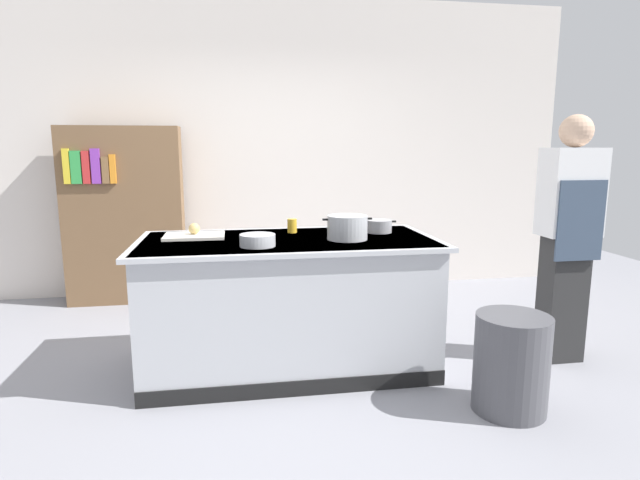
{
  "coord_description": "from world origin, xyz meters",
  "views": [
    {
      "loc": [
        -0.34,
        -3.37,
        1.5
      ],
      "look_at": [
        0.25,
        0.2,
        0.85
      ],
      "focal_mm": 28.89,
      "sensor_mm": 36.0,
      "label": 1
    }
  ],
  "objects_px": {
    "mixing_bowl": "(258,240)",
    "bookshelf": "(124,216)",
    "onion": "(194,229)",
    "juice_cup": "(292,226)",
    "sauce_pan": "(379,226)",
    "person_chef": "(568,234)",
    "stock_pot": "(347,227)",
    "trash_bin": "(511,363)"
  },
  "relations": [
    {
      "from": "stock_pot",
      "to": "person_chef",
      "type": "xyz_separation_m",
      "value": [
        1.54,
        -0.11,
        -0.07
      ]
    },
    {
      "from": "stock_pot",
      "to": "trash_bin",
      "type": "xyz_separation_m",
      "value": [
        0.8,
        -0.74,
        -0.7
      ]
    },
    {
      "from": "onion",
      "to": "stock_pot",
      "type": "bearing_deg",
      "value": -14.14
    },
    {
      "from": "juice_cup",
      "to": "bookshelf",
      "type": "xyz_separation_m",
      "value": [
        -1.46,
        1.55,
        -0.1
      ]
    },
    {
      "from": "mixing_bowl",
      "to": "person_chef",
      "type": "relative_size",
      "value": 0.13
    },
    {
      "from": "trash_bin",
      "to": "bookshelf",
      "type": "relative_size",
      "value": 0.34
    },
    {
      "from": "juice_cup",
      "to": "mixing_bowl",
      "type": "bearing_deg",
      "value": -119.29
    },
    {
      "from": "onion",
      "to": "juice_cup",
      "type": "relative_size",
      "value": 0.75
    },
    {
      "from": "juice_cup",
      "to": "person_chef",
      "type": "height_order",
      "value": "person_chef"
    },
    {
      "from": "sauce_pan",
      "to": "juice_cup",
      "type": "bearing_deg",
      "value": 171.88
    },
    {
      "from": "sauce_pan",
      "to": "person_chef",
      "type": "height_order",
      "value": "person_chef"
    },
    {
      "from": "juice_cup",
      "to": "trash_bin",
      "type": "distance_m",
      "value": 1.69
    },
    {
      "from": "sauce_pan",
      "to": "juice_cup",
      "type": "relative_size",
      "value": 2.48
    },
    {
      "from": "stock_pot",
      "to": "sauce_pan",
      "type": "relative_size",
      "value": 1.34
    },
    {
      "from": "onion",
      "to": "trash_bin",
      "type": "relative_size",
      "value": 0.13
    },
    {
      "from": "person_chef",
      "to": "bookshelf",
      "type": "bearing_deg",
      "value": 70.88
    },
    {
      "from": "sauce_pan",
      "to": "trash_bin",
      "type": "xyz_separation_m",
      "value": [
        0.52,
        -0.98,
        -0.66
      ]
    },
    {
      "from": "bookshelf",
      "to": "mixing_bowl",
      "type": "bearing_deg",
      "value": -59.51
    },
    {
      "from": "sauce_pan",
      "to": "person_chef",
      "type": "relative_size",
      "value": 0.14
    },
    {
      "from": "mixing_bowl",
      "to": "bookshelf",
      "type": "distance_m",
      "value": 2.35
    },
    {
      "from": "juice_cup",
      "to": "trash_bin",
      "type": "bearing_deg",
      "value": -43.19
    },
    {
      "from": "juice_cup",
      "to": "stock_pot",
      "type": "bearing_deg",
      "value": -44.75
    },
    {
      "from": "mixing_bowl",
      "to": "juice_cup",
      "type": "relative_size",
      "value": 2.21
    },
    {
      "from": "sauce_pan",
      "to": "person_chef",
      "type": "xyz_separation_m",
      "value": [
        1.25,
        -0.35,
        -0.03
      ]
    },
    {
      "from": "onion",
      "to": "juice_cup",
      "type": "bearing_deg",
      "value": 6.31
    },
    {
      "from": "trash_bin",
      "to": "sauce_pan",
      "type": "bearing_deg",
      "value": 117.9
    },
    {
      "from": "mixing_bowl",
      "to": "juice_cup",
      "type": "xyz_separation_m",
      "value": [
        0.27,
        0.48,
        0.01
      ]
    },
    {
      "from": "sauce_pan",
      "to": "bookshelf",
      "type": "xyz_separation_m",
      "value": [
        -2.08,
        1.63,
        -0.09
      ]
    },
    {
      "from": "trash_bin",
      "to": "bookshelf",
      "type": "distance_m",
      "value": 3.72
    },
    {
      "from": "juice_cup",
      "to": "person_chef",
      "type": "distance_m",
      "value": 1.92
    },
    {
      "from": "stock_pot",
      "to": "bookshelf",
      "type": "relative_size",
      "value": 0.2
    },
    {
      "from": "stock_pot",
      "to": "mixing_bowl",
      "type": "xyz_separation_m",
      "value": [
        -0.6,
        -0.15,
        -0.04
      ]
    },
    {
      "from": "juice_cup",
      "to": "bookshelf",
      "type": "height_order",
      "value": "bookshelf"
    },
    {
      "from": "person_chef",
      "to": "bookshelf",
      "type": "distance_m",
      "value": 3.87
    },
    {
      "from": "juice_cup",
      "to": "bookshelf",
      "type": "distance_m",
      "value": 2.13
    },
    {
      "from": "mixing_bowl",
      "to": "juice_cup",
      "type": "distance_m",
      "value": 0.55
    },
    {
      "from": "mixing_bowl",
      "to": "trash_bin",
      "type": "xyz_separation_m",
      "value": [
        1.4,
        -0.59,
        -0.65
      ]
    },
    {
      "from": "sauce_pan",
      "to": "mixing_bowl",
      "type": "xyz_separation_m",
      "value": [
        -0.88,
        -0.39,
        -0.01
      ]
    },
    {
      "from": "stock_pot",
      "to": "sauce_pan",
      "type": "xyz_separation_m",
      "value": [
        0.29,
        0.24,
        -0.03
      ]
    },
    {
      "from": "onion",
      "to": "stock_pot",
      "type": "xyz_separation_m",
      "value": [
        1.01,
        -0.25,
        0.02
      ]
    },
    {
      "from": "stock_pot",
      "to": "mixing_bowl",
      "type": "bearing_deg",
      "value": -166.23
    },
    {
      "from": "mixing_bowl",
      "to": "trash_bin",
      "type": "distance_m",
      "value": 1.66
    }
  ]
}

